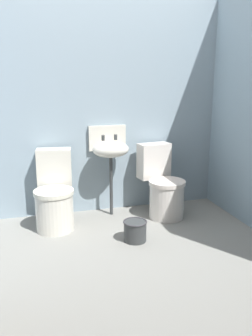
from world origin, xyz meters
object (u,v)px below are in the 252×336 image
object	(u,v)px
toilet_right	(163,187)
sink	(110,148)
bucket	(135,230)
toilet_left	(55,197)

from	to	relation	value
toilet_right	sink	size ratio (longest dim) A/B	0.79
sink	bucket	size ratio (longest dim) A/B	4.29
toilet_left	sink	bearing A→B (deg)	-155.57
toilet_right	sink	world-z (taller)	sink
toilet_left	bucket	xyz separation A→B (m)	(0.69, -0.56, -0.22)
sink	toilet_left	bearing A→B (deg)	-163.57
toilet_right	bucket	distance (m)	0.78
sink	bucket	xyz separation A→B (m)	(0.06, -0.75, -0.65)
toilet_left	bucket	bearing A→B (deg)	149.14
toilet_right	sink	xyz separation A→B (m)	(-0.55, 0.19, 0.43)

